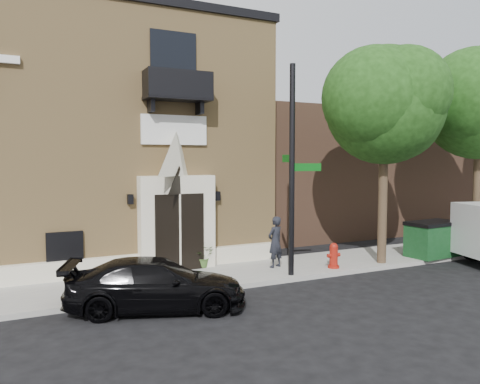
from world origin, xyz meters
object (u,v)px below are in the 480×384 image
object	(u,v)px
black_sedan	(156,284)
dumpster	(433,239)
pedestrian_near	(275,242)
fire_hydrant	(334,256)
street_sign	(292,170)

from	to	relation	value
black_sedan	dumpster	xyz separation A→B (m)	(11.31, 1.23, 0.17)
black_sedan	pedestrian_near	size ratio (longest dim) A/B	2.59
fire_hydrant	street_sign	bearing A→B (deg)	-174.54
black_sedan	fire_hydrant	size ratio (longest dim) A/B	5.29
street_sign	fire_hydrant	xyz separation A→B (m)	(1.82, 0.17, -2.98)
black_sedan	pedestrian_near	bearing A→B (deg)	-46.64
street_sign	dumpster	bearing A→B (deg)	14.92
street_sign	dumpster	world-z (taller)	street_sign
dumpster	fire_hydrant	bearing A→B (deg)	174.74
street_sign	dumpster	size ratio (longest dim) A/B	3.14
street_sign	fire_hydrant	world-z (taller)	street_sign
fire_hydrant	black_sedan	bearing A→B (deg)	-168.87
street_sign	pedestrian_near	xyz separation A→B (m)	(0.05, 1.14, -2.52)
fire_hydrant	pedestrian_near	bearing A→B (deg)	151.30
fire_hydrant	dumpster	size ratio (longest dim) A/B	0.40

